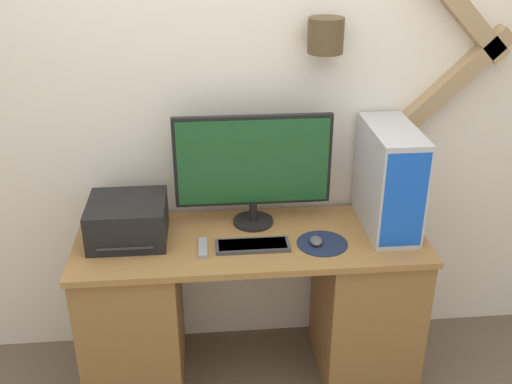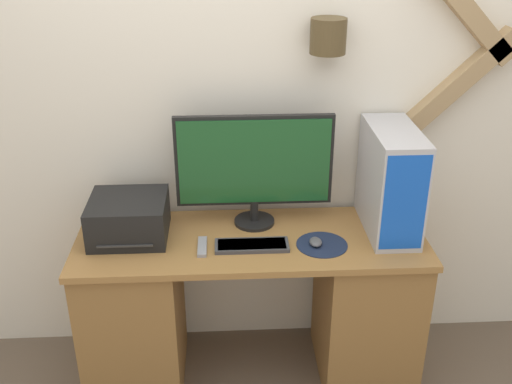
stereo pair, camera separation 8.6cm
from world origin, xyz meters
TOP-DOWN VIEW (x-y plane):
  - wall_back at (0.01, 0.62)m, footprint 6.40×0.21m
  - desk at (0.00, 0.28)m, footprint 1.57×0.56m
  - monitor at (0.02, 0.43)m, footprint 0.71×0.19m
  - keyboard at (-0.00, 0.20)m, footprint 0.32×0.12m
  - mousepad at (0.31, 0.20)m, footprint 0.23×0.23m
  - mouse at (0.28, 0.20)m, footprint 0.05×0.08m
  - computer_tower at (0.63, 0.34)m, footprint 0.20×0.46m
  - printer at (-0.54, 0.33)m, footprint 0.34×0.33m
  - remote_control at (-0.22, 0.20)m, footprint 0.04×0.16m

SIDE VIEW (x-z plane):
  - desk at x=0.00m, z-range 0.01..0.78m
  - mousepad at x=0.31m, z-range 0.77..0.77m
  - remote_control at x=-0.22m, z-range 0.77..0.78m
  - keyboard at x=0.00m, z-range 0.77..0.79m
  - mouse at x=0.28m, z-range 0.77..0.80m
  - printer at x=-0.54m, z-range 0.77..0.95m
  - computer_tower at x=0.63m, z-range 0.77..1.25m
  - monitor at x=0.02m, z-range 0.80..1.33m
  - wall_back at x=0.01m, z-range 0.00..2.70m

